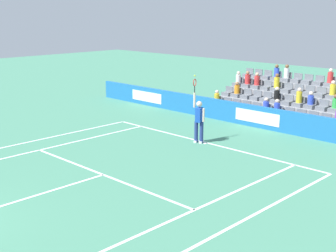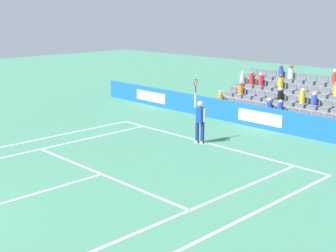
% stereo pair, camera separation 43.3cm
% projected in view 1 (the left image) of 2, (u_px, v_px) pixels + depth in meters
% --- Properties ---
extents(line_baseline, '(10.97, 0.10, 0.01)m').
position_uv_depth(line_baseline, '(207.00, 143.00, 19.62)').
color(line_baseline, white).
rests_on(line_baseline, ground).
extents(line_service, '(8.23, 0.10, 0.01)m').
position_uv_depth(line_service, '(103.00, 175.00, 15.81)').
color(line_service, white).
rests_on(line_service, ground).
extents(line_centre_service, '(0.10, 6.40, 0.01)m').
position_uv_depth(line_centre_service, '(16.00, 201.00, 13.59)').
color(line_centre_service, white).
rests_on(line_centre_service, ground).
extents(line_singles_sideline_left, '(0.10, 11.89, 0.01)m').
position_uv_depth(line_singles_sideline_left, '(29.00, 152.00, 18.29)').
color(line_singles_sideline_left, white).
rests_on(line_singles_sideline_left, ground).
extents(line_singles_sideline_right, '(0.10, 11.89, 0.01)m').
position_uv_depth(line_singles_sideline_right, '(183.00, 215.00, 12.70)').
color(line_singles_sideline_right, white).
rests_on(line_singles_sideline_right, ground).
extents(line_doubles_sideline_left, '(0.10, 11.89, 0.01)m').
position_uv_depth(line_doubles_sideline_left, '(12.00, 146.00, 19.22)').
color(line_doubles_sideline_left, white).
rests_on(line_doubles_sideline_left, ground).
extents(line_doubles_sideline_right, '(0.10, 11.89, 0.01)m').
position_uv_depth(line_doubles_sideline_right, '(223.00, 231.00, 11.77)').
color(line_doubles_sideline_right, white).
rests_on(line_doubles_sideline_right, ground).
extents(line_centre_mark, '(0.10, 0.20, 0.01)m').
position_uv_depth(line_centre_mark, '(205.00, 143.00, 19.55)').
color(line_centre_mark, white).
rests_on(line_centre_mark, ground).
extents(sponsor_barrier, '(22.97, 0.22, 1.04)m').
position_uv_depth(sponsor_barrier, '(258.00, 117.00, 22.11)').
color(sponsor_barrier, '#1E66AD').
rests_on(sponsor_barrier, ground).
extents(tennis_player, '(0.54, 0.43, 2.85)m').
position_uv_depth(tennis_player, '(199.00, 120.00, 19.44)').
color(tennis_player, navy).
rests_on(tennis_player, ground).
extents(stadium_stand, '(7.44, 3.80, 2.60)m').
position_uv_depth(stadium_stand, '(290.00, 105.00, 24.10)').
color(stadium_stand, gray).
rests_on(stadium_stand, ground).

